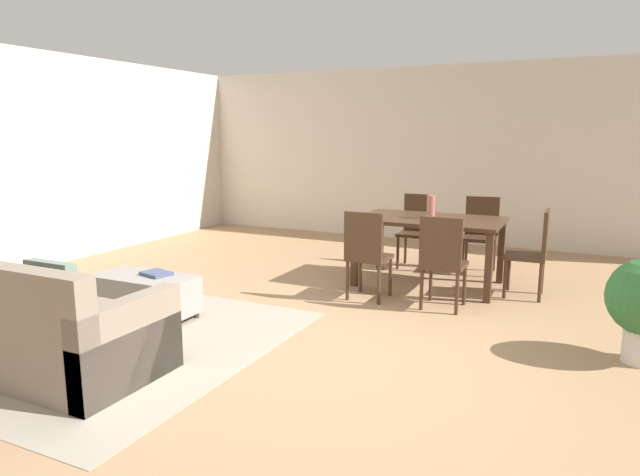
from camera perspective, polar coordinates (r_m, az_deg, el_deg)
ground_plane at (r=4.45m, az=-0.04°, el=-11.70°), size 10.80×10.80×0.00m
wall_back at (r=8.89m, az=14.32°, el=8.12°), size 9.00×0.12×2.70m
area_rug at (r=5.16m, az=-22.04°, el=-9.25°), size 3.00×2.80×0.01m
couch at (r=4.72m, az=-28.37°, el=-7.91°), size 2.21×0.90×0.86m
ottoman_table at (r=5.45m, az=-17.35°, el=-5.40°), size 0.96×0.48×0.40m
dining_table at (r=6.36m, az=11.06°, el=1.19°), size 1.57×0.96×0.76m
dining_chair_near_left at (r=5.69m, az=4.75°, el=-1.26°), size 0.41×0.41×0.92m
dining_chair_near_right at (r=5.48m, az=12.33°, el=-1.94°), size 0.40×0.40×0.92m
dining_chair_far_left at (r=7.25m, az=9.84°, el=1.19°), size 0.41×0.41×0.92m
dining_chair_far_right at (r=7.14m, az=16.01°, el=0.79°), size 0.43×0.43×0.92m
dining_chair_head_east at (r=6.18m, az=20.96°, el=-0.99°), size 0.41×0.41×0.92m
vase_centerpiece at (r=6.29m, az=11.21°, el=3.12°), size 0.09×0.09×0.26m
book_on_ottoman at (r=5.39m, az=-16.29°, el=-3.47°), size 0.30×0.25×0.03m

